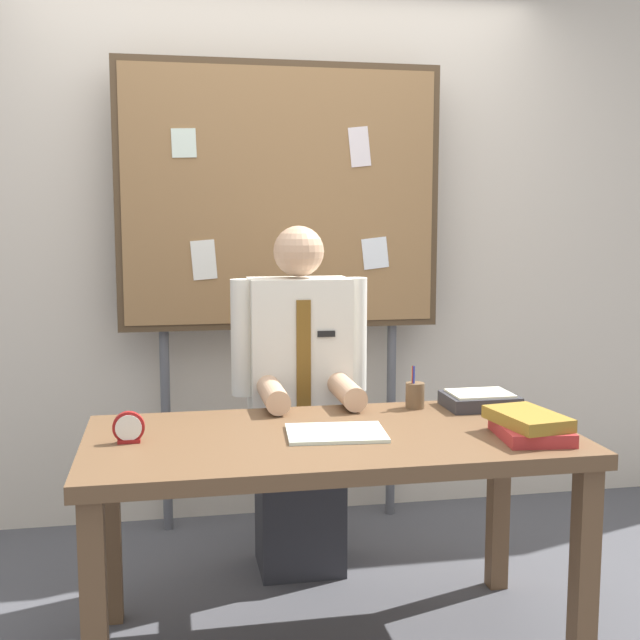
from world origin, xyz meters
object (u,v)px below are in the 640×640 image
object	(u,v)px
book_stack	(530,426)
pen_holder	(415,395)
desk	(331,461)
person	(300,413)
bulletin_board	(281,202)
desk_clock	(129,429)
paper_tray	(480,400)
open_notebook	(336,433)

from	to	relation	value
book_stack	pen_holder	bearing A→B (deg)	117.37
desk	person	xyz separation A→B (m)	(0.00, 0.64, 0.00)
bulletin_board	desk_clock	bearing A→B (deg)	-119.75
desk	pen_holder	size ratio (longest dim) A/B	9.95
desk_clock	book_stack	bearing A→B (deg)	-8.26
desk	bulletin_board	xyz separation A→B (m)	(0.00, 1.14, 0.86)
desk	paper_tray	world-z (taller)	paper_tray
desk_clock	person	bearing A→B (deg)	44.25
person	desk	bearing A→B (deg)	-90.00
book_stack	pen_holder	size ratio (longest dim) A/B	1.87
book_stack	desk_clock	world-z (taller)	desk_clock
book_stack	desk_clock	xyz separation A→B (m)	(-1.26, 0.18, 0.00)
open_notebook	paper_tray	bearing A→B (deg)	24.22
open_notebook	desk_clock	xyz separation A→B (m)	(-0.66, 0.03, 0.04)
desk	desk_clock	world-z (taller)	desk_clock
person	paper_tray	xyz separation A→B (m)	(0.62, -0.39, 0.12)
paper_tray	bulletin_board	bearing A→B (deg)	124.71
open_notebook	pen_holder	distance (m)	0.48
bulletin_board	person	bearing A→B (deg)	-90.00
person	book_stack	world-z (taller)	person
person	pen_holder	size ratio (longest dim) A/B	8.86
bulletin_board	pen_holder	bearing A→B (deg)	-66.21
desk	book_stack	size ratio (longest dim) A/B	5.31
bulletin_board	open_notebook	distance (m)	1.39
book_stack	desk_clock	size ratio (longest dim) A/B	3.01
person	open_notebook	xyz separation A→B (m)	(0.01, -0.66, 0.09)
person	paper_tray	size ratio (longest dim) A/B	5.45
desk	open_notebook	bearing A→B (deg)	-59.08
person	bulletin_board	size ratio (longest dim) A/B	0.66
desk_clock	bulletin_board	bearing A→B (deg)	60.25
person	paper_tray	distance (m)	0.74
bulletin_board	book_stack	distance (m)	1.62
book_stack	open_notebook	bearing A→B (deg)	165.84
book_stack	paper_tray	world-z (taller)	book_stack
open_notebook	desk_clock	bearing A→B (deg)	177.31
desk	person	bearing A→B (deg)	90.00
book_stack	bulletin_board	bearing A→B (deg)	115.07
bulletin_board	pen_holder	world-z (taller)	bulletin_board
desk	open_notebook	distance (m)	0.10
book_stack	paper_tray	bearing A→B (deg)	89.75
desk	pen_holder	xyz separation A→B (m)	(0.38, 0.29, 0.14)
person	desk_clock	world-z (taller)	person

